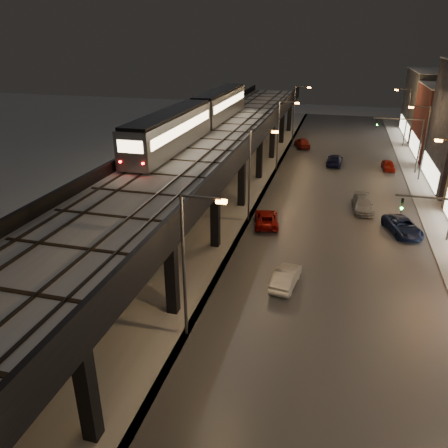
# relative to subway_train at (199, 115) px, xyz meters

# --- Properties ---
(road_surface) EXTENTS (17.00, 120.00, 0.06)m
(road_surface) POSITION_rel_subway_train_xyz_m (16.00, -5.29, -8.30)
(road_surface) COLOR #46474D
(road_surface) RESTS_ON ground
(sidewalk_right) EXTENTS (4.00, 120.00, 0.14)m
(sidewalk_right) POSITION_rel_subway_train_xyz_m (26.00, -5.29, -8.26)
(sidewalk_right) COLOR #9FA1A8
(sidewalk_right) RESTS_ON ground
(under_viaduct_pavement) EXTENTS (11.00, 120.00, 0.06)m
(under_viaduct_pavement) POSITION_rel_subway_train_xyz_m (2.50, -5.29, -8.30)
(under_viaduct_pavement) COLOR #9FA1A8
(under_viaduct_pavement) RESTS_ON ground
(elevated_viaduct) EXTENTS (9.00, 100.00, 6.30)m
(elevated_viaduct) POSITION_rel_subway_train_xyz_m (2.50, -8.44, -2.71)
(elevated_viaduct) COLOR black
(elevated_viaduct) RESTS_ON ground
(viaduct_trackbed) EXTENTS (8.40, 100.00, 0.32)m
(viaduct_trackbed) POSITION_rel_subway_train_xyz_m (2.49, -8.31, -1.94)
(viaduct_trackbed) COLOR #B2B7C1
(viaduct_trackbed) RESTS_ON elevated_viaduct
(viaduct_parapet_streetside) EXTENTS (0.30, 100.00, 1.10)m
(viaduct_parapet_streetside) POSITION_rel_subway_train_xyz_m (6.85, -8.29, -1.48)
(viaduct_parapet_streetside) COLOR black
(viaduct_parapet_streetside) RESTS_ON elevated_viaduct
(viaduct_parapet_far) EXTENTS (0.30, 100.00, 1.10)m
(viaduct_parapet_far) POSITION_rel_subway_train_xyz_m (-1.85, -8.29, -1.48)
(viaduct_parapet_far) COLOR black
(viaduct_parapet_far) RESTS_ON elevated_viaduct
(building_f) EXTENTS (12.20, 16.20, 11.16)m
(building_f) POSITION_rel_subway_train_xyz_m (32.49, 35.71, -2.75)
(building_f) COLOR #3B3B3C
(building_f) RESTS_ON ground
(streetlight_left_1) EXTENTS (2.57, 0.28, 9.00)m
(streetlight_left_1) POSITION_rel_subway_train_xyz_m (8.07, -27.29, -3.09)
(streetlight_left_1) COLOR #38383A
(streetlight_left_1) RESTS_ON ground
(streetlight_left_2) EXTENTS (2.57, 0.28, 9.00)m
(streetlight_left_2) POSITION_rel_subway_train_xyz_m (8.07, -9.29, -3.09)
(streetlight_left_2) COLOR #38383A
(streetlight_left_2) RESTS_ON ground
(streetlight_left_3) EXTENTS (2.57, 0.28, 9.00)m
(streetlight_left_3) POSITION_rel_subway_train_xyz_m (8.07, 8.71, -3.09)
(streetlight_left_3) COLOR #38383A
(streetlight_left_3) RESTS_ON ground
(streetlight_right_3) EXTENTS (2.56, 0.28, 9.00)m
(streetlight_right_3) POSITION_rel_subway_train_xyz_m (25.23, 8.71, -3.09)
(streetlight_right_3) COLOR #38383A
(streetlight_right_3) RESTS_ON ground
(streetlight_left_4) EXTENTS (2.57, 0.28, 9.00)m
(streetlight_left_4) POSITION_rel_subway_train_xyz_m (8.07, 26.71, -3.09)
(streetlight_left_4) COLOR #38383A
(streetlight_left_4) RESTS_ON ground
(streetlight_right_4) EXTENTS (2.56, 0.28, 9.00)m
(streetlight_right_4) POSITION_rel_subway_train_xyz_m (25.23, 26.71, -3.09)
(streetlight_right_4) COLOR #38383A
(streetlight_right_4) RESTS_ON ground
(traffic_light_rig_b) EXTENTS (6.10, 0.34, 7.00)m
(traffic_light_rig_b) POSITION_rel_subway_train_xyz_m (24.34, 11.71, -3.83)
(traffic_light_rig_b) COLOR #38383A
(traffic_light_rig_b) RESTS_ON ground
(subway_train) EXTENTS (2.88, 34.77, 3.44)m
(subway_train) POSITION_rel_subway_train_xyz_m (0.00, 0.00, 0.00)
(subway_train) COLOR gray
(subway_train) RESTS_ON viaduct_trackbed
(car_near_white) EXTENTS (1.94, 4.31, 1.37)m
(car_near_white) POSITION_rel_subway_train_xyz_m (12.85, -20.25, -7.64)
(car_near_white) COLOR #A8A8A8
(car_near_white) RESTS_ON ground
(car_mid_silver) EXTENTS (3.00, 4.97, 1.29)m
(car_mid_silver) POSITION_rel_subway_train_xyz_m (9.64, -9.81, -7.68)
(car_mid_silver) COLOR maroon
(car_mid_silver) RESTS_ON ground
(car_mid_dark) EXTENTS (2.23, 4.97, 1.41)m
(car_mid_dark) POSITION_rel_subway_train_xyz_m (15.21, 13.00, -7.62)
(car_mid_dark) COLOR black
(car_mid_dark) RESTS_ON ground
(car_far_white) EXTENTS (3.17, 4.81, 1.52)m
(car_far_white) POSITION_rel_subway_train_xyz_m (9.91, 22.22, -7.57)
(car_far_white) COLOR maroon
(car_far_white) RESTS_ON ground
(car_onc_dark) EXTENTS (3.73, 5.42, 1.38)m
(car_onc_dark) POSITION_rel_subway_train_xyz_m (21.89, -8.59, -7.64)
(car_onc_dark) COLOR #162248
(car_onc_dark) RESTS_ON ground
(car_onc_white) EXTENTS (2.31, 4.85, 1.37)m
(car_onc_white) POSITION_rel_subway_train_xyz_m (18.52, -3.76, -7.64)
(car_onc_white) COLOR gray
(car_onc_white) RESTS_ON ground
(car_onc_red) EXTENTS (1.75, 3.80, 1.26)m
(car_onc_red) POSITION_rel_subway_train_xyz_m (22.20, 12.33, -7.70)
(car_onc_red) COLOR maroon
(car_onc_red) RESTS_ON ground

